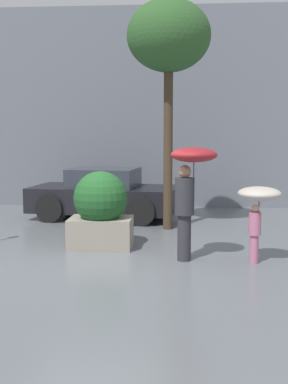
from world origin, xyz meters
TOP-DOWN VIEW (x-y plane):
  - ground_plane at (0.00, 0.00)m, footprint 40.00×40.00m
  - building_facade at (0.00, 6.50)m, footprint 18.00×0.30m
  - planter_box at (-0.12, 1.04)m, footprint 1.24×1.06m
  - person_adult at (1.62, 0.16)m, footprint 0.82×0.82m
  - person_child at (2.81, 0.11)m, footprint 0.75×0.75m
  - parked_car_near at (-0.56, 4.35)m, footprint 4.03×2.37m
  - street_tree at (1.17, 2.97)m, footprint 1.91×1.91m

SIDE VIEW (x-z plane):
  - ground_plane at x=0.00m, z-range 0.00..0.00m
  - parked_car_near at x=-0.56m, z-range -0.04..1.29m
  - planter_box at x=-0.12m, z-range 0.00..1.52m
  - person_child at x=2.81m, z-range 0.43..1.77m
  - person_adult at x=1.62m, z-range 0.46..2.48m
  - building_facade at x=0.00m, z-range 0.00..6.00m
  - street_tree at x=1.17m, z-range 1.75..7.02m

